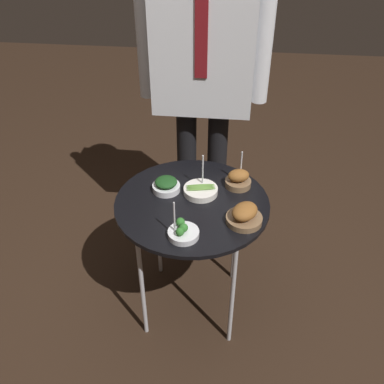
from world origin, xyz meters
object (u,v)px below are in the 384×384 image
(serving_cart, at_px, (192,210))
(waiter_figure, at_px, (203,62))
(bowl_spinach_back_right, at_px, (166,185))
(bowl_broccoli_mid_right, at_px, (183,232))
(bowl_roast_front_center, at_px, (244,215))
(bowl_roast_mid_left, at_px, (238,179))
(bowl_asparagus_near_rim, at_px, (201,190))

(serving_cart, height_order, waiter_figure, waiter_figure)
(serving_cart, height_order, bowl_spinach_back_right, bowl_spinach_back_right)
(bowl_broccoli_mid_right, height_order, waiter_figure, waiter_figure)
(waiter_figure, bearing_deg, bowl_broccoli_mid_right, -90.10)
(serving_cart, xyz_separation_m, bowl_roast_front_center, (0.22, -0.11, 0.08))
(bowl_spinach_back_right, distance_m, bowl_roast_front_center, 0.39)
(bowl_roast_mid_left, xyz_separation_m, bowl_roast_front_center, (0.03, -0.25, 0.00))
(bowl_asparagus_near_rim, xyz_separation_m, bowl_roast_front_center, (0.19, -0.17, 0.02))
(bowl_roast_mid_left, relative_size, bowl_broccoli_mid_right, 0.99)
(bowl_roast_mid_left, height_order, waiter_figure, waiter_figure)
(waiter_figure, bearing_deg, bowl_roast_mid_left, -63.52)
(bowl_spinach_back_right, height_order, waiter_figure, waiter_figure)
(bowl_broccoli_mid_right, distance_m, bowl_roast_front_center, 0.26)
(bowl_spinach_back_right, relative_size, waiter_figure, 0.07)
(serving_cart, bearing_deg, bowl_broccoli_mid_right, -92.59)
(bowl_broccoli_mid_right, bearing_deg, serving_cart, 87.41)
(bowl_asparagus_near_rim, distance_m, waiter_figure, 0.62)
(serving_cart, distance_m, bowl_roast_front_center, 0.26)
(serving_cart, distance_m, bowl_spinach_back_right, 0.16)
(bowl_roast_front_center, bearing_deg, waiter_figure, 109.60)
(serving_cart, bearing_deg, waiter_figure, 90.92)
(serving_cart, distance_m, bowl_roast_mid_left, 0.25)
(serving_cart, bearing_deg, bowl_roast_front_center, -26.14)
(bowl_asparagus_near_rim, relative_size, bowl_spinach_back_right, 1.39)
(serving_cart, height_order, bowl_roast_front_center, bowl_roast_front_center)
(bowl_asparagus_near_rim, bearing_deg, bowl_broccoli_mid_right, -98.20)
(bowl_asparagus_near_rim, height_order, bowl_broccoli_mid_right, bowl_asparagus_near_rim)
(bowl_asparagus_near_rim, xyz_separation_m, bowl_broccoli_mid_right, (-0.04, -0.28, 0.00))
(bowl_asparagus_near_rim, distance_m, bowl_roast_mid_left, 0.18)
(bowl_roast_mid_left, xyz_separation_m, bowl_broccoli_mid_right, (-0.20, -0.36, -0.01))
(bowl_spinach_back_right, xyz_separation_m, waiter_figure, (0.11, 0.47, 0.39))
(serving_cart, bearing_deg, bowl_roast_mid_left, 35.93)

